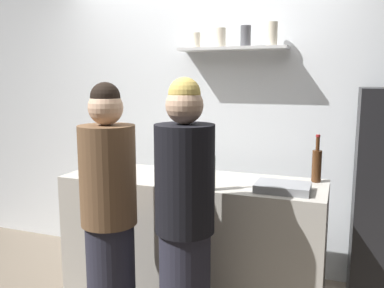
{
  "coord_description": "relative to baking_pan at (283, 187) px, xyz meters",
  "views": [
    {
      "loc": [
        1.13,
        -2.13,
        1.63
      ],
      "look_at": [
        0.14,
        0.55,
        1.18
      ],
      "focal_mm": 38.1,
      "sensor_mm": 36.0,
      "label": 1
    }
  ],
  "objects": [
    {
      "name": "wine_bottle_green_glass",
      "position": [
        -1.39,
        0.04,
        0.09
      ],
      "size": [
        0.07,
        0.07,
        0.3
      ],
      "color": "#19471E",
      "rests_on": "counter"
    },
    {
      "name": "person_brown_jacket",
      "position": [
        -0.97,
        -0.5,
        -0.16
      ],
      "size": [
        0.34,
        0.34,
        1.62
      ],
      "rotation": [
        0.0,
        0.0,
        4.14
      ],
      "color": "#262633",
      "rests_on": "ground"
    },
    {
      "name": "utensil_holder",
      "position": [
        -0.76,
        0.15,
        0.03
      ],
      "size": [
        0.11,
        0.11,
        0.22
      ],
      "color": "#B2B2B7",
      "rests_on": "counter"
    },
    {
      "name": "wine_bottle_pale_glass",
      "position": [
        -0.44,
        -0.13,
        0.1
      ],
      "size": [
        0.07,
        0.07,
        0.31
      ],
      "color": "#B2BFB2",
      "rests_on": "counter"
    },
    {
      "name": "water_bottle_plastic",
      "position": [
        -1.5,
        0.12,
        0.09
      ],
      "size": [
        0.08,
        0.08,
        0.25
      ],
      "color": "silver",
      "rests_on": "counter"
    },
    {
      "name": "person_blonde",
      "position": [
        -0.48,
        -0.49,
        -0.14
      ],
      "size": [
        0.34,
        0.34,
        1.65
      ],
      "rotation": [
        0.0,
        0.0,
        5.91
      ],
      "color": "#262633",
      "rests_on": "ground"
    },
    {
      "name": "back_wall_assembly",
      "position": [
        -0.8,
        0.82,
        0.35
      ],
      "size": [
        4.8,
        0.32,
        2.6
      ],
      "color": "white",
      "rests_on": "ground"
    },
    {
      "name": "counter",
      "position": [
        -0.66,
        0.12,
        -0.49
      ],
      "size": [
        1.87,
        0.6,
        0.93
      ],
      "primitive_type": "cube",
      "color": "#B7B2A8",
      "rests_on": "ground"
    },
    {
      "name": "wine_bottle_amber_glass",
      "position": [
        0.18,
        0.32,
        0.1
      ],
      "size": [
        0.06,
        0.06,
        0.33
      ],
      "color": "#472814",
      "rests_on": "counter"
    },
    {
      "name": "baking_pan",
      "position": [
        0.0,
        0.0,
        0.0
      ],
      "size": [
        0.34,
        0.24,
        0.05
      ],
      "primitive_type": "cube",
      "color": "gray",
      "rests_on": "counter"
    }
  ]
}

